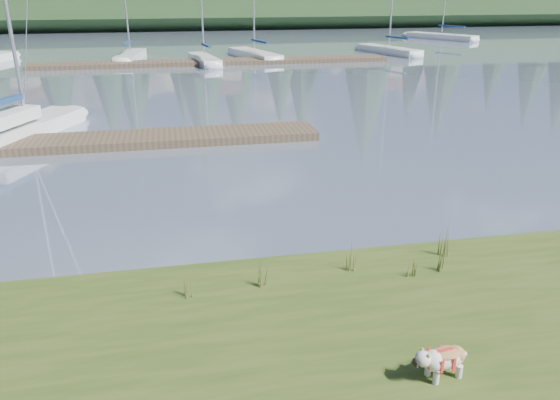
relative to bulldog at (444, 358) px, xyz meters
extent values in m
plane|color=slate|center=(-2.08, 35.52, -0.66)|extent=(200.00, 200.00, 0.00)
cube|color=#1F3519|center=(-2.08, 78.52, 1.84)|extent=(200.00, 20.00, 5.00)
cylinder|color=silver|center=(-0.15, -0.12, -0.22)|extent=(0.09, 0.09, 0.19)
cylinder|color=silver|center=(-0.18, 0.07, -0.22)|extent=(0.09, 0.09, 0.19)
cylinder|color=silver|center=(0.23, -0.06, -0.22)|extent=(0.09, 0.09, 0.19)
cylinder|color=silver|center=(0.20, 0.13, -0.22)|extent=(0.09, 0.09, 0.19)
ellipsoid|color=silver|center=(0.03, 0.01, -0.02)|extent=(0.67, 0.41, 0.30)
ellipsoid|color=#AB7C40|center=(0.03, 0.01, 0.08)|extent=(0.48, 0.36, 0.10)
ellipsoid|color=silver|center=(-0.34, -0.06, 0.08)|extent=(0.25, 0.26, 0.22)
cube|color=black|center=(-0.44, -0.07, 0.04)|extent=(0.08, 0.12, 0.09)
cube|color=white|center=(-9.19, 15.88, -0.44)|extent=(4.19, 6.94, 0.70)
ellipsoid|color=white|center=(-7.81, 19.04, -0.44)|extent=(2.13, 2.32, 0.70)
cube|color=white|center=(-9.35, 15.53, 0.29)|extent=(2.01, 2.73, 0.45)
cube|color=#4C3D2C|center=(-6.08, 14.52, -0.51)|extent=(16.00, 2.00, 0.30)
cube|color=#4C3D2C|center=(-0.08, 35.52, -0.51)|extent=(26.00, 2.20, 0.30)
ellipsoid|color=white|center=(-15.68, 42.19, -0.44)|extent=(1.93, 2.14, 0.70)
cube|color=white|center=(-6.24, 39.07, -0.44)|extent=(2.22, 6.28, 0.70)
ellipsoid|color=white|center=(-5.82, 42.11, -0.44)|extent=(1.56, 1.84, 0.70)
cube|color=navy|center=(-6.35, 38.24, 0.74)|extent=(0.53, 2.45, 0.20)
cube|color=white|center=(-0.80, 35.81, -0.44)|extent=(2.18, 5.92, 0.70)
ellipsoid|color=white|center=(-1.24, 38.67, -0.44)|extent=(1.49, 1.75, 0.70)
cube|color=navy|center=(-0.68, 35.03, 0.74)|extent=(0.55, 2.30, 0.20)
cube|color=white|center=(3.33, 38.21, -0.44)|extent=(3.46, 7.25, 0.70)
ellipsoid|color=white|center=(2.37, 41.63, -0.44)|extent=(2.01, 2.28, 0.70)
cube|color=navy|center=(3.59, 37.28, 0.74)|extent=(0.95, 2.77, 0.20)
cube|color=white|center=(14.91, 39.05, -0.44)|extent=(3.63, 6.84, 0.70)
ellipsoid|color=white|center=(13.82, 42.22, -0.44)|extent=(1.98, 2.21, 0.70)
cube|color=navy|center=(15.21, 38.19, 0.74)|extent=(1.06, 2.59, 0.20)
cube|color=white|center=(25.40, 50.29, -0.44)|extent=(5.55, 7.47, 0.70)
ellipsoid|color=white|center=(23.37, 53.57, -0.44)|extent=(2.54, 2.67, 0.70)
cube|color=navy|center=(25.95, 49.40, 0.74)|extent=(1.79, 2.71, 0.20)
cone|color=#475B23|center=(-2.10, 2.93, -0.01)|extent=(0.03, 0.03, 0.60)
cone|color=brown|center=(-1.99, 2.86, -0.07)|extent=(0.03, 0.03, 0.48)
cone|color=#475B23|center=(-2.04, 2.96, 0.02)|extent=(0.03, 0.03, 0.66)
cone|color=brown|center=(-1.96, 2.90, -0.10)|extent=(0.03, 0.03, 0.42)
cone|color=#475B23|center=(-2.08, 2.85, -0.04)|extent=(0.03, 0.03, 0.54)
cone|color=#475B23|center=(-0.34, 3.23, -0.07)|extent=(0.03, 0.03, 0.50)
cone|color=brown|center=(-0.23, 3.16, -0.11)|extent=(0.03, 0.03, 0.40)
cone|color=#475B23|center=(-0.28, 3.26, -0.04)|extent=(0.03, 0.03, 0.54)
cone|color=brown|center=(-0.20, 3.20, -0.14)|extent=(0.03, 0.03, 0.35)
cone|color=#475B23|center=(-0.32, 3.15, -0.09)|extent=(0.03, 0.03, 0.45)
cone|color=#475B23|center=(1.35, 2.82, -0.05)|extent=(0.03, 0.03, 0.53)
cone|color=brown|center=(1.46, 2.75, -0.10)|extent=(0.03, 0.03, 0.42)
cone|color=#475B23|center=(1.41, 2.85, -0.02)|extent=(0.03, 0.03, 0.58)
cone|color=brown|center=(1.49, 2.79, -0.13)|extent=(0.03, 0.03, 0.37)
cone|color=#475B23|center=(1.37, 2.74, -0.08)|extent=(0.03, 0.03, 0.47)
cone|color=#475B23|center=(-3.43, 2.85, -0.03)|extent=(0.03, 0.03, 0.57)
cone|color=brown|center=(-3.32, 2.78, -0.09)|extent=(0.03, 0.03, 0.46)
cone|color=#475B23|center=(-3.37, 2.88, 0.00)|extent=(0.03, 0.03, 0.63)
cone|color=brown|center=(-3.29, 2.82, -0.11)|extent=(0.03, 0.03, 0.40)
cone|color=#475B23|center=(-3.41, 2.77, -0.06)|extent=(0.03, 0.03, 0.51)
cone|color=#475B23|center=(0.67, 2.78, -0.08)|extent=(0.03, 0.03, 0.47)
cone|color=brown|center=(0.78, 2.71, -0.13)|extent=(0.03, 0.03, 0.37)
cone|color=#475B23|center=(0.73, 2.81, -0.06)|extent=(0.03, 0.03, 0.51)
cone|color=brown|center=(0.81, 2.75, -0.15)|extent=(0.03, 0.03, 0.33)
cone|color=#475B23|center=(0.69, 2.70, -0.10)|extent=(0.03, 0.03, 0.42)
cone|color=#475B23|center=(1.67, 3.43, 0.00)|extent=(0.03, 0.03, 0.62)
cone|color=brown|center=(1.78, 3.36, -0.06)|extent=(0.03, 0.03, 0.50)
cone|color=#475B23|center=(1.73, 3.46, 0.03)|extent=(0.03, 0.03, 0.69)
cone|color=brown|center=(1.81, 3.40, -0.09)|extent=(0.03, 0.03, 0.44)
cone|color=#475B23|center=(1.69, 3.35, -0.03)|extent=(0.03, 0.03, 0.56)
cube|color=#33281C|center=(-2.08, 3.92, -0.59)|extent=(60.00, 0.50, 0.14)
camera|label=1|loc=(-3.44, -5.62, 4.80)|focal=35.00mm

